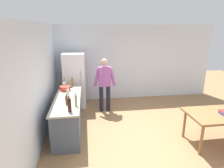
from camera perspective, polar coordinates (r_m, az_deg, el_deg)
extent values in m
plane|color=#936D47|center=(4.83, 12.08, -16.18)|extent=(14.00, 14.00, 0.00)
cube|color=silver|center=(7.07, 4.51, 6.42)|extent=(6.40, 0.12, 2.70)
cube|color=silver|center=(4.32, -22.23, -1.28)|extent=(0.12, 5.60, 2.70)
cube|color=#4C5666|center=(5.09, -12.88, -8.89)|extent=(0.60, 2.12, 0.86)
cube|color=#B2A893|center=(4.92, -13.21, -4.14)|extent=(0.64, 2.20, 0.04)
cube|color=white|center=(6.43, -11.18, 1.03)|extent=(0.70, 0.64, 1.80)
cylinder|color=#B2B2B7|center=(6.04, -9.35, 2.10)|extent=(0.02, 0.02, 0.40)
cylinder|color=#1E1E2D|center=(6.06, -3.20, -4.41)|extent=(0.13, 0.13, 0.84)
cylinder|color=#1E1E2D|center=(6.08, -1.13, -4.31)|extent=(0.13, 0.13, 0.84)
cube|color=#99519E|center=(5.85, -2.24, 2.24)|extent=(0.38, 0.22, 0.60)
sphere|color=tan|center=(5.76, -2.29, 6.59)|extent=(0.22, 0.22, 0.22)
cylinder|color=#99519E|center=(5.80, -4.65, 1.87)|extent=(0.20, 0.09, 0.55)
cylinder|color=#99519E|center=(5.85, 0.24, 2.04)|extent=(0.20, 0.09, 0.55)
cube|color=olive|center=(4.91, 29.55, -7.94)|extent=(1.40, 0.90, 0.05)
cylinder|color=olive|center=(4.49, 25.28, -14.96)|extent=(0.06, 0.06, 0.70)
cylinder|color=olive|center=(5.01, 20.94, -11.09)|extent=(0.06, 0.06, 0.70)
cylinder|color=red|center=(5.44, -13.86, -1.31)|extent=(0.28, 0.28, 0.12)
cube|color=black|center=(5.45, -15.65, -1.17)|extent=(0.06, 0.03, 0.02)
cube|color=black|center=(5.42, -12.09, -1.04)|extent=(0.06, 0.03, 0.02)
cylinder|color=tan|center=(5.72, -14.13, -0.34)|extent=(0.11, 0.11, 0.14)
cylinder|color=olive|center=(5.69, -14.03, 1.04)|extent=(0.02, 0.05, 0.22)
cylinder|color=olive|center=(5.68, -14.05, 1.00)|extent=(0.02, 0.04, 0.22)
cylinder|color=#996619|center=(5.82, -11.80, 0.51)|extent=(0.06, 0.06, 0.22)
cylinder|color=#996619|center=(5.79, -11.88, 1.84)|extent=(0.03, 0.03, 0.06)
cylinder|color=silver|center=(4.77, -13.06, -2.98)|extent=(0.07, 0.07, 0.24)
cylinder|color=silver|center=(4.73, -13.18, -1.27)|extent=(0.03, 0.03, 0.06)
cylinder|color=#5B3314|center=(4.43, -13.48, -4.83)|extent=(0.06, 0.06, 0.20)
cylinder|color=#5B3314|center=(4.38, -13.59, -3.25)|extent=(0.02, 0.02, 0.06)
cylinder|color=black|center=(4.03, -12.65, -6.36)|extent=(0.08, 0.08, 0.28)
cylinder|color=black|center=(3.96, -12.80, -4.09)|extent=(0.03, 0.03, 0.06)
cylinder|color=gray|center=(4.28, -10.79, -4.96)|extent=(0.06, 0.06, 0.26)
cylinder|color=gray|center=(4.23, -10.90, -2.95)|extent=(0.02, 0.02, 0.06)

